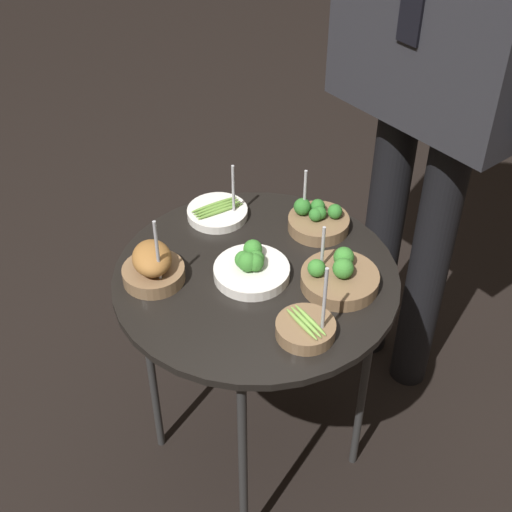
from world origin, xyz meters
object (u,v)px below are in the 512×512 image
serving_cart (256,291)px  bowl_asparagus_back_left (306,328)px  waiter_figure (446,14)px  bowl_broccoli_mid_left (251,267)px  bowl_roast_front_left (153,267)px  bowl_asparagus_center (218,212)px  bowl_broccoli_far_rim (339,276)px  bowl_broccoli_front_right (318,220)px

serving_cart → bowl_asparagus_back_left: bearing=-10.6°
waiter_figure → bowl_broccoli_mid_left: bearing=-88.9°
bowl_roast_front_left → bowl_asparagus_center: bearing=112.1°
bowl_broccoli_far_rim → bowl_asparagus_center: bearing=-171.5°
bowl_roast_front_left → serving_cart: bearing=56.0°
bowl_broccoli_mid_left → waiter_figure: waiter_figure is taller
bowl_broccoli_mid_left → bowl_asparagus_back_left: bearing=-7.4°
bowl_asparagus_back_left → waiter_figure: 0.74m
bowl_asparagus_center → waiter_figure: waiter_figure is taller
bowl_broccoli_mid_left → bowl_asparagus_center: bowl_asparagus_center is taller
bowl_asparagus_back_left → bowl_broccoli_front_right: bearing=133.5°
bowl_broccoli_mid_left → bowl_roast_front_left: bearing=-124.7°
bowl_asparagus_center → bowl_broccoli_front_right: (0.18, 0.15, 0.01)m
bowl_broccoli_far_rim → bowl_roast_front_left: bowl_roast_front_left is taller
bowl_asparagus_back_left → bowl_asparagus_center: bearing=166.9°
bowl_broccoli_front_right → bowl_asparagus_back_left: bearing=-46.5°
bowl_broccoli_front_right → bowl_roast_front_left: size_ratio=0.82×
bowl_roast_front_left → bowl_broccoli_front_right: bearing=77.8°
bowl_broccoli_mid_left → waiter_figure: 0.68m
serving_cart → bowl_broccoli_front_right: (-0.04, 0.21, 0.07)m
bowl_broccoli_mid_left → bowl_broccoli_front_right: (-0.03, 0.22, 0.00)m
bowl_broccoli_mid_left → bowl_broccoli_front_right: size_ratio=1.11×
bowl_asparagus_back_left → bowl_asparagus_center: 0.43m
bowl_broccoli_mid_left → bowl_broccoli_far_rim: bowl_broccoli_far_rim is taller
serving_cart → bowl_asparagus_center: bowl_asparagus_center is taller
bowl_broccoli_mid_left → bowl_asparagus_back_left: 0.21m
bowl_asparagus_center → bowl_asparagus_back_left: bearing=-13.1°
bowl_asparagus_back_left → waiter_figure: (-0.22, 0.57, 0.42)m
bowl_broccoli_front_right → waiter_figure: 0.52m
bowl_broccoli_far_rim → bowl_broccoli_front_right: bearing=150.2°
serving_cart → bowl_roast_front_left: size_ratio=3.61×
bowl_roast_front_left → bowl_broccoli_mid_left: bearing=55.3°
bowl_broccoli_far_rim → bowl_broccoli_front_right: (-0.17, 0.10, 0.00)m
bowl_broccoli_far_rim → bowl_broccoli_front_right: size_ratio=1.12×
bowl_broccoli_front_right → waiter_figure: waiter_figure is taller
bowl_asparagus_center → bowl_roast_front_left: 0.26m
bowl_broccoli_far_rim → bowl_roast_front_left: bearing=-131.4°
bowl_broccoli_mid_left → bowl_broccoli_far_rim: bearing=41.4°
bowl_broccoli_front_right → bowl_roast_front_left: bearing=-102.2°
serving_cart → bowl_asparagus_back_left: (0.20, -0.04, 0.07)m
bowl_asparagus_back_left → bowl_broccoli_front_right: (-0.24, 0.25, 0.01)m
bowl_broccoli_mid_left → bowl_asparagus_back_left: bowl_asparagus_back_left is taller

